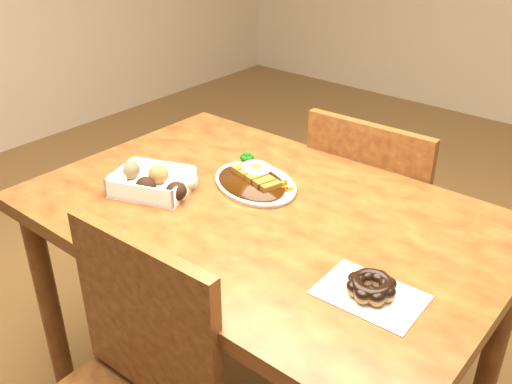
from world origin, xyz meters
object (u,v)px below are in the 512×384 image
Objects in this scene: table at (262,242)px; katsu_curry_plate at (255,180)px; donut_box at (152,181)px; chair_far at (377,223)px; pon_de_ring at (371,287)px.

katsu_curry_plate is (-0.10, 0.09, 0.11)m from table.
donut_box reaches higher than table.
katsu_curry_plate is 0.28m from donut_box.
table is 0.56m from chair_far.
pon_de_ring is at bearing 113.69° from chair_far.
donut_box reaches higher than pon_de_ring.
katsu_curry_plate is at bearing 137.95° from table.
chair_far is 0.79m from pon_de_ring.
chair_far is 0.79m from donut_box.
table is at bearing 161.72° from pon_de_ring.
table is 5.67× the size of pon_de_ring.
chair_far is 2.76× the size of katsu_curry_plate.
katsu_curry_plate is 1.49× the size of pon_de_ring.
table is 3.81× the size of katsu_curry_plate.
donut_box is at bearing 178.72° from pon_de_ring.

